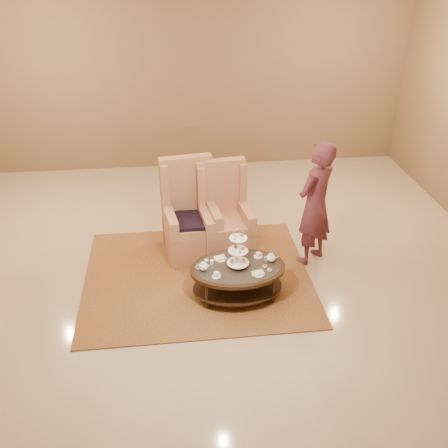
{
  "coord_description": "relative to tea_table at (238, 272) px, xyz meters",
  "views": [
    {
      "loc": [
        -0.46,
        -5.22,
        3.92
      ],
      "look_at": [
        0.15,
        0.2,
        0.79
      ],
      "focal_mm": 40.0,
      "sensor_mm": 36.0,
      "label": 1
    }
  ],
  "objects": [
    {
      "name": "person",
      "position": [
        1.12,
        0.7,
        0.51
      ],
      "size": [
        0.75,
        0.72,
        1.74
      ],
      "rotation": [
        0.0,
        0.0,
        3.84
      ],
      "color": "#5B2734",
      "rests_on": "ground"
    },
    {
      "name": "armchair_right",
      "position": [
        -0.04,
        1.15,
        0.07
      ],
      "size": [
        0.78,
        0.8,
        1.29
      ],
      "rotation": [
        0.0,
        0.0,
        0.13
      ],
      "color": "tan",
      "rests_on": "ground"
    },
    {
      "name": "armchair_left",
      "position": [
        -0.52,
        1.15,
        0.1
      ],
      "size": [
        0.83,
        0.85,
        1.35
      ],
      "rotation": [
        0.0,
        0.0,
        0.15
      ],
      "color": "tan",
      "rests_on": "ground"
    },
    {
      "name": "ground",
      "position": [
        -0.26,
        0.25,
        -0.36
      ],
      "size": [
        8.0,
        8.0,
        0.0
      ],
      "primitive_type": "plane",
      "color": "#C0AA8E",
      "rests_on": "ground"
    },
    {
      "name": "ceiling",
      "position": [
        -0.26,
        0.25,
        -0.36
      ],
      "size": [
        8.0,
        8.0,
        0.02
      ],
      "primitive_type": "cube",
      "color": "white",
      "rests_on": "ground"
    },
    {
      "name": "tea_table",
      "position": [
        0.0,
        0.0,
        0.0
      ],
      "size": [
        1.2,
        0.85,
        0.98
      ],
      "rotation": [
        0.0,
        0.0,
        0.03
      ],
      "color": "black",
      "rests_on": "ground"
    },
    {
      "name": "rug",
      "position": [
        -0.48,
        0.45,
        -0.35
      ],
      "size": [
        2.97,
        2.48,
        0.02
      ],
      "rotation": [
        0.0,
        0.0,
        0.01
      ],
      "color": "olive",
      "rests_on": "ground"
    },
    {
      "name": "wall_back",
      "position": [
        -0.26,
        4.25,
        1.39
      ],
      "size": [
        8.0,
        0.04,
        3.5
      ],
      "primitive_type": "cube",
      "color": "#836647",
      "rests_on": "ground"
    }
  ]
}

